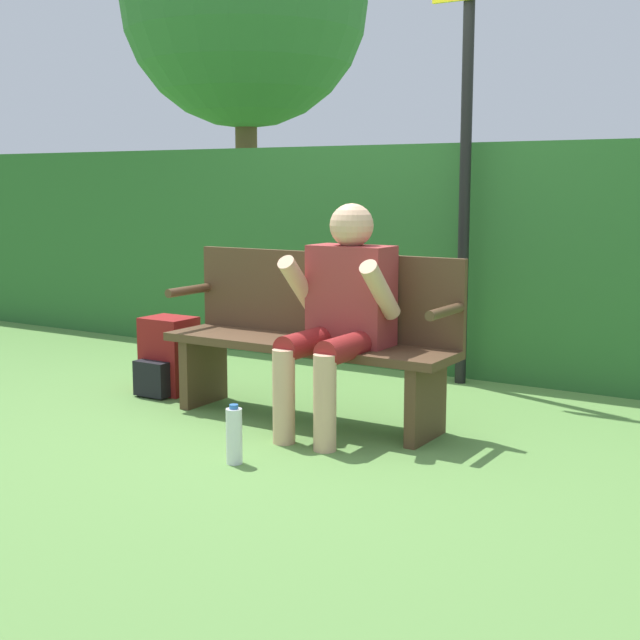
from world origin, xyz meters
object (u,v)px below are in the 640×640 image
object	(u,v)px
park_bench	(313,335)
water_bottle	(234,435)
backpack	(168,357)
tree	(245,4)
signpost	(465,146)
person_seated	(341,306)

from	to	relation	value
park_bench	water_bottle	distance (m)	0.93
backpack	tree	xyz separation A→B (m)	(-3.45, 5.46, 3.28)
park_bench	signpost	size ratio (longest dim) A/B	0.63
signpost	tree	distance (m)	6.76
person_seated	park_bench	bearing A→B (deg)	153.64
signpost	tree	world-z (taller)	tree
water_bottle	park_bench	bearing A→B (deg)	98.29
signpost	water_bottle	bearing A→B (deg)	-95.82
signpost	tree	bearing A→B (deg)	138.69
person_seated	backpack	world-z (taller)	person_seated
person_seated	signpost	size ratio (longest dim) A/B	0.44
backpack	water_bottle	xyz separation A→B (m)	(1.18, -0.88, -0.09)
park_bench	water_bottle	bearing A→B (deg)	-81.71
backpack	tree	bearing A→B (deg)	122.34
park_bench	water_bottle	world-z (taller)	park_bench
backpack	signpost	distance (m)	2.23
person_seated	water_bottle	bearing A→B (deg)	-99.81
water_bottle	tree	distance (m)	8.55
signpost	park_bench	bearing A→B (deg)	-105.47
person_seated	signpost	bearing A→B (deg)	86.38
park_bench	tree	distance (m)	7.72
person_seated	signpost	world-z (taller)	signpost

